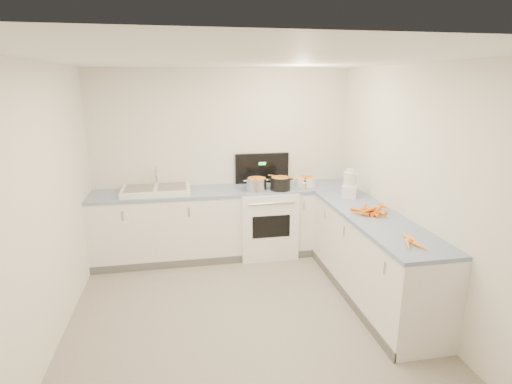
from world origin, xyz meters
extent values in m
cube|color=white|center=(0.00, 1.70, 0.45)|extent=(3.50, 0.60, 0.90)
cube|color=#7F93B5|center=(0.00, 1.70, 0.92)|extent=(3.50, 0.62, 0.04)
cube|color=white|center=(1.45, 0.30, 0.45)|extent=(0.60, 2.20, 0.90)
cube|color=#7F93B5|center=(1.45, 0.30, 0.92)|extent=(0.62, 2.20, 0.04)
cube|color=white|center=(0.55, 1.68, 0.45)|extent=(0.76, 0.65, 0.90)
cube|color=black|center=(0.55, 1.98, 1.15)|extent=(0.76, 0.05, 0.42)
cube|color=white|center=(-0.90, 1.70, 0.97)|extent=(0.86, 0.52, 0.07)
cube|color=slate|center=(-1.10, 1.70, 1.01)|extent=(0.36, 0.42, 0.01)
cube|color=slate|center=(-0.70, 1.70, 1.01)|extent=(0.36, 0.42, 0.01)
cylinder|color=silver|center=(-0.90, 1.92, 1.13)|extent=(0.03, 0.03, 0.24)
cylinder|color=silver|center=(0.39, 1.54, 1.02)|extent=(0.32, 0.32, 0.19)
cylinder|color=black|center=(0.71, 1.54, 1.01)|extent=(0.28, 0.28, 0.19)
cylinder|color=#AD7A47|center=(0.71, 1.54, 1.12)|extent=(0.29, 0.25, 0.02)
cylinder|color=white|center=(1.11, 1.68, 1.00)|extent=(0.34, 0.34, 0.13)
cylinder|color=#593319|center=(1.06, 1.57, 1.00)|extent=(0.05, 0.05, 0.12)
cylinder|color=#E5B266|center=(1.02, 1.49, 0.98)|extent=(0.05, 0.05, 0.08)
cube|color=white|center=(1.47, 1.06, 1.02)|extent=(0.24, 0.26, 0.15)
cylinder|color=silver|center=(1.47, 1.06, 1.17)|extent=(0.16, 0.16, 0.16)
cylinder|color=white|center=(1.47, 1.06, 1.27)|extent=(0.09, 0.09, 0.04)
cone|color=orange|center=(1.44, 0.48, 0.96)|extent=(0.17, 0.06, 0.04)
cone|color=orange|center=(1.46, 0.39, 0.97)|extent=(0.14, 0.20, 0.05)
cone|color=orange|center=(1.53, 0.46, 0.96)|extent=(0.09, 0.19, 0.04)
cone|color=orange|center=(1.46, 0.34, 0.96)|extent=(0.17, 0.17, 0.04)
cone|color=orange|center=(1.41, 0.39, 0.96)|extent=(0.18, 0.14, 0.04)
cone|color=orange|center=(1.37, 0.36, 0.97)|extent=(0.19, 0.13, 0.05)
cone|color=orange|center=(1.47, 0.34, 0.96)|extent=(0.18, 0.16, 0.05)
cone|color=orange|center=(1.44, 0.32, 0.96)|extent=(0.06, 0.17, 0.04)
cone|color=orange|center=(1.35, 0.46, 0.96)|extent=(0.17, 0.19, 0.05)
cone|color=orange|center=(1.51, 0.41, 0.96)|extent=(0.19, 0.10, 0.05)
cone|color=orange|center=(1.29, 0.37, 0.96)|extent=(0.19, 0.17, 0.04)
cone|color=orange|center=(1.49, 0.34, 1.01)|extent=(0.16, 0.18, 0.04)
cone|color=orange|center=(1.39, 0.34, 1.00)|extent=(0.19, 0.13, 0.05)
cone|color=orange|center=(1.41, 0.49, 0.98)|extent=(0.13, 0.16, 0.04)
cone|color=orange|center=(1.49, 0.31, 0.98)|extent=(0.11, 0.20, 0.05)
cone|color=orange|center=(1.46, 0.35, 0.98)|extent=(0.10, 0.17, 0.04)
cone|color=orange|center=(1.60, 0.39, 1.01)|extent=(0.07, 0.19, 0.05)
cone|color=orange|center=(1.36, 0.34, 1.00)|extent=(0.20, 0.11, 0.04)
cone|color=orange|center=(1.43, 0.38, 1.00)|extent=(0.17, 0.09, 0.05)
cone|color=orange|center=(1.43, -0.57, 0.96)|extent=(0.08, 0.17, 0.04)
cone|color=orange|center=(1.35, -0.51, 0.96)|extent=(0.12, 0.20, 0.04)
cone|color=orange|center=(1.45, -0.45, 0.96)|extent=(0.04, 0.19, 0.04)
cone|color=orange|center=(1.42, -0.39, 0.96)|extent=(0.08, 0.20, 0.04)
cube|color=tan|center=(-1.07, 1.57, 1.02)|extent=(0.05, 0.02, 0.00)
cube|color=tan|center=(-1.21, 1.67, 1.02)|extent=(0.03, 0.05, 0.00)
cube|color=tan|center=(-1.14, 1.81, 1.02)|extent=(0.01, 0.04, 0.00)
cube|color=tan|center=(-1.12, 1.76, 1.02)|extent=(0.03, 0.04, 0.00)
cube|color=tan|center=(-1.02, 1.83, 1.02)|extent=(0.05, 0.02, 0.00)
cube|color=tan|center=(-1.03, 1.74, 1.02)|extent=(0.02, 0.06, 0.00)
cube|color=tan|center=(-1.17, 1.63, 1.02)|extent=(0.04, 0.03, 0.00)
cube|color=tan|center=(-1.06, 1.72, 1.02)|extent=(0.02, 0.03, 0.00)
cube|color=tan|center=(-1.10, 1.66, 1.02)|extent=(0.05, 0.03, 0.00)
cube|color=tan|center=(-1.19, 1.63, 1.02)|extent=(0.04, 0.01, 0.00)
cube|color=tan|center=(-1.02, 1.62, 1.02)|extent=(0.02, 0.04, 0.00)
camera|label=1|loc=(-0.55, -3.42, 2.32)|focal=28.00mm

